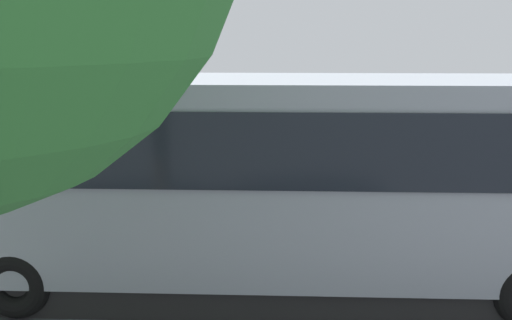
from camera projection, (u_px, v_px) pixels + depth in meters
name	position (u px, v px, depth m)	size (l,w,h in m)	color
ground_plane	(248.00, 208.00, 13.69)	(80.00, 80.00, 0.00)	#4C4C51
tour_bus	(270.00, 186.00, 9.02)	(10.04, 2.92, 3.25)	#8C939E
spectator_far_left	(368.00, 183.00, 11.85)	(0.58, 0.34, 1.69)	black
spectator_left	(295.00, 181.00, 12.02)	(0.57, 0.33, 1.69)	black
spectator_centre	(235.00, 180.00, 11.84)	(0.57, 0.38, 1.77)	black
spectator_right	(173.00, 181.00, 11.94)	(0.58, 0.37, 1.71)	#473823
parked_motorcycle_silver	(372.00, 221.00, 11.16)	(2.05, 0.60, 0.99)	black
stunt_motorcycle	(214.00, 145.00, 16.06)	(1.89, 1.15, 1.61)	black
traffic_cone	(313.00, 182.00, 14.89)	(0.34, 0.34, 0.63)	orange
bay_line_a	(398.00, 195.00, 14.85)	(0.16, 4.30, 0.01)	white
bay_line_b	(280.00, 192.00, 15.09)	(0.15, 4.21, 0.01)	white
bay_line_c	(167.00, 190.00, 15.33)	(0.16, 4.40, 0.01)	white
bay_line_d	(57.00, 187.00, 15.57)	(0.15, 3.78, 0.01)	white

